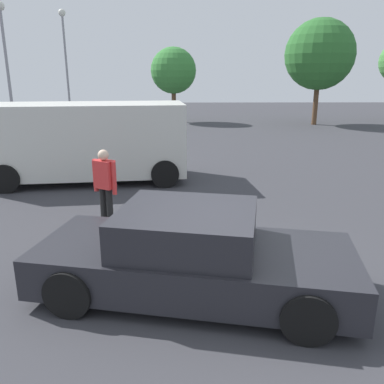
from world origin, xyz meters
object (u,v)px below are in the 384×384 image
object	(u,v)px
sedan_foreground	(192,256)
light_post_near	(65,48)
pedestrian	(105,181)
light_post_mid	(5,47)
van_white	(89,140)

from	to	relation	value
sedan_foreground	light_post_near	bearing A→B (deg)	120.84
sedan_foreground	pedestrian	world-z (taller)	pedestrian
pedestrian	light_post_mid	world-z (taller)	light_post_mid
van_white	light_post_near	world-z (taller)	light_post_near
van_white	pedestrian	bearing A→B (deg)	-79.06
light_post_near	light_post_mid	bearing A→B (deg)	-97.59
sedan_foreground	light_post_near	world-z (taller)	light_post_near
sedan_foreground	light_post_near	distance (m)	23.52
light_post_mid	sedan_foreground	bearing A→B (deg)	-60.12
sedan_foreground	pedestrian	distance (m)	3.19
sedan_foreground	pedestrian	xyz separation A→B (m)	(-1.71, 2.68, 0.35)
sedan_foreground	van_white	bearing A→B (deg)	125.62
pedestrian	van_white	bearing A→B (deg)	48.14
light_post_near	pedestrian	bearing A→B (deg)	-72.50
light_post_near	van_white	bearing A→B (deg)	-72.47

